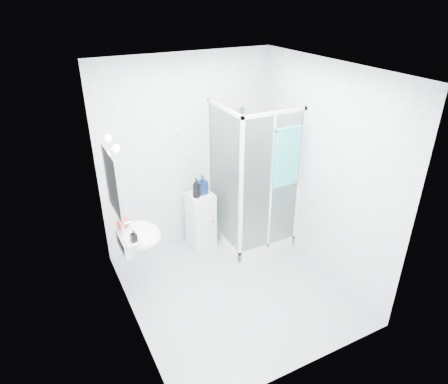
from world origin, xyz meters
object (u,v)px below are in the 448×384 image
shampoo_bottle_a (196,188)px  shampoo_bottle_b (202,184)px  shower_enclosure (250,215)px  soap_dispenser_orange (122,221)px  soap_dispenser_black (134,236)px  storage_cabinet (201,220)px  hand_towel (287,155)px  wall_basin (138,236)px

shampoo_bottle_a → shampoo_bottle_b: bearing=28.8°
shower_enclosure → soap_dispenser_orange: bearing=-174.1°
shampoo_bottle_b → soap_dispenser_black: size_ratio=1.92×
storage_cabinet → soap_dispenser_orange: soap_dispenser_orange is taller
soap_dispenser_black → shampoo_bottle_a: bearing=34.8°
shower_enclosure → hand_towel: size_ratio=2.59×
wall_basin → shampoo_bottle_a: bearing=29.5°
shower_enclosure → shampoo_bottle_a: size_ratio=7.28×
hand_towel → shampoo_bottle_b: size_ratio=2.89×
shampoo_bottle_b → shower_enclosure: bearing=-26.6°
storage_cabinet → wall_basin: bearing=-153.9°
shower_enclosure → shampoo_bottle_b: shower_enclosure is taller
wall_basin → shampoo_bottle_b: (1.08, 0.61, 0.13)m
soap_dispenser_black → soap_dispenser_orange: bearing=95.8°
hand_towel → soap_dispenser_black: bearing=-177.1°
storage_cabinet → soap_dispenser_black: soap_dispenser_black is taller
hand_towel → storage_cabinet: bearing=142.2°
hand_towel → shower_enclosure: bearing=122.6°
shower_enclosure → storage_cabinet: (-0.62, 0.28, -0.05)m
shower_enclosure → wall_basin: shower_enclosure is taller
shower_enclosure → shampoo_bottle_a: 0.88m
soap_dispenser_orange → soap_dispenser_black: (0.03, -0.32, -0.02)m
shower_enclosure → soap_dispenser_black: 1.88m
wall_basin → shampoo_bottle_a: 1.11m
shampoo_bottle_a → soap_dispenser_orange: size_ratio=1.49×
wall_basin → soap_dispenser_orange: bearing=131.9°
wall_basin → hand_towel: 2.02m
shampoo_bottle_a → soap_dispenser_black: 1.28m
shampoo_bottle_b → soap_dispenser_black: shampoo_bottle_b is taller
soap_dispenser_black → storage_cabinet: bearing=34.8°
soap_dispenser_orange → wall_basin: bearing=-48.1°
shower_enclosure → hand_towel: shower_enclosure is taller
wall_basin → soap_dispenser_orange: size_ratio=3.05×
storage_cabinet → shampoo_bottle_b: (0.04, 0.01, 0.53)m
shampoo_bottle_a → hand_towel: bearing=-33.4°
hand_towel → soap_dispenser_orange: bearing=173.9°
wall_basin → shampoo_bottle_b: bearing=29.4°
soap_dispenser_orange → soap_dispenser_black: bearing=-84.2°
hand_towel → soap_dispenser_orange: (-2.03, 0.22, -0.49)m
shower_enclosure → hand_towel: (0.26, -0.40, 0.99)m
soap_dispenser_black → wall_basin: bearing=64.8°
soap_dispenser_orange → soap_dispenser_black: size_ratio=1.32×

